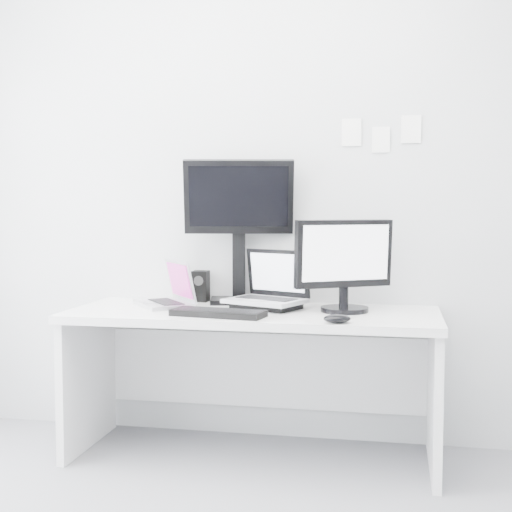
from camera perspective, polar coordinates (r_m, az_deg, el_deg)
name	(u,v)px	position (r m, az deg, el deg)	size (l,w,h in m)	color
back_wall	(266,185)	(3.79, 0.79, 5.67)	(3.60, 3.60, 0.00)	silver
desk	(253,384)	(3.56, -0.26, -10.23)	(1.80, 0.70, 0.73)	silver
macbook	(163,282)	(3.66, -7.44, -2.10)	(0.33, 0.25, 0.25)	silver
speaker	(201,286)	(3.83, -4.45, -2.42)	(0.08, 0.08, 0.17)	black
dell_laptop	(265,279)	(3.53, 0.72, -1.83)	(0.36, 0.28, 0.30)	#A5A6AB
rear_monitor	(239,230)	(3.73, -1.39, 2.10)	(0.57, 0.20, 0.77)	black
samsung_monitor	(345,264)	(3.46, 7.12, -0.65)	(0.50, 0.23, 0.46)	black
keyboard	(218,313)	(3.32, -3.04, -4.58)	(0.44, 0.16, 0.03)	black
mouse	(337,319)	(3.14, 6.50, -5.01)	(0.12, 0.08, 0.04)	black
wall_note_0	(352,132)	(3.75, 7.65, 9.78)	(0.10, 0.00, 0.14)	white
wall_note_1	(381,140)	(3.74, 9.97, 9.16)	(0.09, 0.00, 0.13)	white
wall_note_2	(411,129)	(3.75, 12.31, 9.89)	(0.10, 0.00, 0.14)	white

